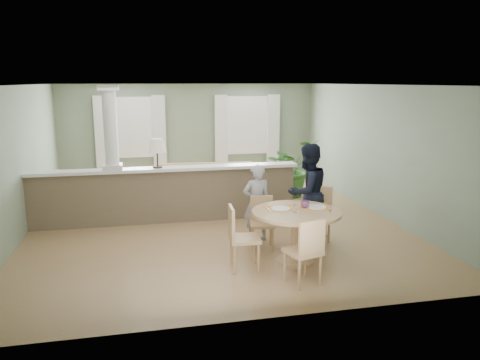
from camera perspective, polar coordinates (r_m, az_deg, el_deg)
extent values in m
plane|color=tan|center=(9.45, -3.30, -5.10)|extent=(8.00, 8.00, 0.00)
cube|color=gray|center=(13.08, -6.10, 5.67)|extent=(7.00, 0.02, 2.70)
cube|color=gray|center=(9.29, -25.28, 2.03)|extent=(0.02, 8.00, 2.70)
cube|color=gray|center=(10.26, 16.33, 3.54)|extent=(0.02, 8.00, 2.70)
cube|color=gray|center=(5.30, 3.23, -3.57)|extent=(7.00, 0.02, 2.70)
cube|color=white|center=(9.03, -3.51, 11.51)|extent=(7.00, 8.00, 0.02)
cube|color=white|center=(12.96, -13.19, 6.26)|extent=(1.10, 0.02, 1.50)
cube|color=white|center=(12.93, -13.20, 6.25)|extent=(1.22, 0.04, 1.62)
cube|color=white|center=(13.29, 0.82, 6.70)|extent=(1.10, 0.02, 1.50)
cube|color=white|center=(13.26, 0.85, 6.69)|extent=(1.22, 0.04, 1.62)
cube|color=silver|center=(12.93, -16.47, 4.73)|extent=(0.35, 0.10, 2.30)
cube|color=silver|center=(12.91, -9.80, 5.04)|extent=(0.35, 0.10, 2.30)
cube|color=silver|center=(13.08, -2.31, 5.29)|extent=(0.35, 0.10, 2.30)
cube|color=silver|center=(13.42, 4.04, 5.44)|extent=(0.35, 0.10, 2.30)
cube|color=brown|center=(9.41, -8.95, -1.98)|extent=(5.20, 0.22, 1.05)
cube|color=white|center=(9.29, -9.06, 1.34)|extent=(5.32, 0.36, 0.06)
cube|color=white|center=(9.28, -15.25, 1.56)|extent=(0.36, 0.36, 0.10)
cylinder|color=white|center=(9.18, -15.51, 6.14)|extent=(0.26, 0.26, 1.39)
cube|color=white|center=(9.14, -15.77, 10.78)|extent=(0.38, 0.38, 0.10)
cylinder|color=black|center=(9.28, -10.00, 1.58)|extent=(0.18, 0.18, 0.03)
cylinder|color=black|center=(9.25, -10.03, 2.52)|extent=(0.03, 0.03, 0.28)
cone|color=beige|center=(9.21, -10.09, 4.18)|extent=(0.36, 0.36, 0.26)
imported|color=olive|center=(10.90, -3.98, -0.46)|extent=(3.03, 1.42, 0.86)
imported|color=#326628|center=(11.49, 6.23, 1.50)|extent=(1.61, 1.54, 1.39)
cylinder|color=tan|center=(7.46, 6.75, -9.73)|extent=(0.57, 0.57, 0.04)
cylinder|color=tan|center=(7.33, 6.83, -6.88)|extent=(0.15, 0.15, 0.74)
cylinder|color=tan|center=(7.21, 6.90, -3.94)|extent=(1.37, 1.37, 0.04)
cube|color=#B84329|center=(7.32, 4.91, -3.45)|extent=(0.49, 0.37, 0.01)
cube|color=#B84329|center=(7.45, 9.10, -3.29)|extent=(0.57, 0.49, 0.01)
cylinder|color=white|center=(7.28, 4.99, -3.45)|extent=(0.30, 0.30, 0.01)
cylinder|color=white|center=(7.43, 9.32, -3.25)|extent=(0.30, 0.30, 0.01)
cylinder|color=white|center=(7.16, 6.81, -3.44)|extent=(0.08, 0.08, 0.10)
cube|color=silver|center=(7.21, 4.63, -3.54)|extent=(0.02, 0.20, 0.00)
cube|color=silver|center=(7.22, 3.52, -3.61)|extent=(0.02, 0.24, 0.00)
cylinder|color=white|center=(7.26, 10.95, -3.49)|extent=(0.04, 0.04, 0.07)
cylinder|color=silver|center=(7.25, 10.96, -3.18)|extent=(0.04, 0.04, 0.01)
imported|color=blue|center=(7.41, 7.91, -2.93)|extent=(0.14, 0.14, 0.11)
cube|color=tan|center=(7.86, 2.73, -5.42)|extent=(0.46, 0.46, 0.05)
cylinder|color=tan|center=(7.76, 1.61, -7.35)|extent=(0.04, 0.04, 0.40)
cylinder|color=tan|center=(7.79, 3.98, -7.31)|extent=(0.04, 0.04, 0.40)
cylinder|color=tan|center=(8.07, 1.48, -6.59)|extent=(0.04, 0.04, 0.40)
cylinder|color=tan|center=(8.09, 3.76, -6.56)|extent=(0.04, 0.04, 0.40)
cube|color=tan|center=(7.96, 2.65, -3.42)|extent=(0.38, 0.11, 0.43)
cube|color=tan|center=(8.14, 9.35, -4.56)|extent=(0.62, 0.62, 0.05)
cylinder|color=tan|center=(8.08, 7.78, -6.48)|extent=(0.04, 0.04, 0.46)
cylinder|color=tan|center=(8.01, 10.31, -6.73)|extent=(0.04, 0.04, 0.46)
cylinder|color=tan|center=(8.41, 8.33, -5.75)|extent=(0.04, 0.04, 0.46)
cylinder|color=tan|center=(8.35, 10.76, -5.97)|extent=(0.04, 0.04, 0.46)
cube|color=tan|center=(8.26, 9.69, -2.41)|extent=(0.38, 0.27, 0.49)
cube|color=tan|center=(6.58, 7.67, -8.65)|extent=(0.54, 0.54, 0.05)
cylinder|color=tan|center=(6.89, 7.95, -9.84)|extent=(0.04, 0.04, 0.44)
cylinder|color=tan|center=(6.71, 5.48, -10.41)|extent=(0.04, 0.04, 0.44)
cylinder|color=tan|center=(6.64, 9.76, -10.79)|extent=(0.04, 0.04, 0.44)
cylinder|color=tan|center=(6.44, 7.23, -11.43)|extent=(0.04, 0.04, 0.44)
cube|color=tan|center=(6.34, 8.77, -7.00)|extent=(0.41, 0.15, 0.48)
cube|color=tan|center=(7.01, 0.58, -7.19)|extent=(0.46, 0.46, 0.05)
cylinder|color=tan|center=(6.96, 2.28, -9.49)|extent=(0.04, 0.04, 0.45)
cylinder|color=tan|center=(7.29, 1.73, -8.48)|extent=(0.04, 0.04, 0.45)
cylinder|color=tan|center=(6.90, -0.65, -9.66)|extent=(0.04, 0.04, 0.45)
cylinder|color=tan|center=(7.23, -1.07, -8.64)|extent=(0.04, 0.04, 0.45)
cube|color=tan|center=(6.90, -1.05, -5.23)|extent=(0.06, 0.42, 0.48)
imported|color=#949499|center=(8.18, 2.04, -2.80)|extent=(0.53, 0.37, 1.37)
imported|color=black|center=(8.31, 8.22, -1.47)|extent=(1.02, 0.93, 1.71)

